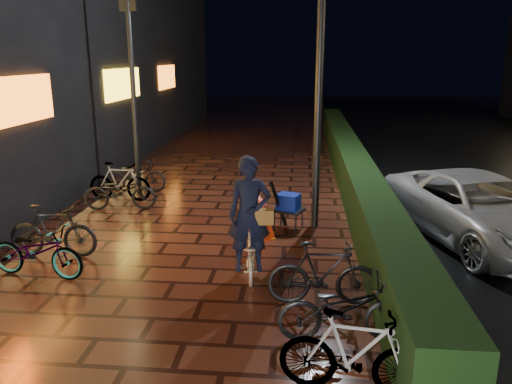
# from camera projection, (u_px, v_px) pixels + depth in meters

# --- Properties ---
(ground) EXTENTS (80.00, 80.00, 0.00)m
(ground) POSITION_uv_depth(u_px,v_px,m) (153.00, 318.00, 6.71)
(ground) COLOR #381911
(ground) RESTS_ON ground
(hedge) EXTENTS (0.70, 20.00, 1.00)m
(hedge) POSITION_uv_depth(u_px,v_px,m) (350.00, 163.00, 13.97)
(hedge) COLOR black
(hedge) RESTS_ON ground
(van) EXTENTS (3.36, 4.93, 1.25)m
(van) POSITION_uv_depth(u_px,v_px,m) (479.00, 209.00, 9.36)
(van) COLOR #B1B2B7
(van) RESTS_ON ground
(lamp_post_hedge) EXTENTS (0.53, 0.20, 5.55)m
(lamp_post_hedge) POSITION_uv_depth(u_px,v_px,m) (319.00, 75.00, 9.59)
(lamp_post_hedge) COLOR black
(lamp_post_hedge) RESTS_ON ground
(lamp_post_sf) EXTENTS (0.46, 0.15, 4.78)m
(lamp_post_sf) POSITION_uv_depth(u_px,v_px,m) (133.00, 88.00, 12.51)
(lamp_post_sf) COLOR black
(lamp_post_sf) RESTS_ON ground
(cyclist) EXTENTS (0.74, 1.41, 1.96)m
(cyclist) POSITION_uv_depth(u_px,v_px,m) (250.00, 233.00, 7.85)
(cyclist) COLOR silver
(cyclist) RESTS_ON ground
(traffic_barrier) EXTENTS (0.86, 1.71, 0.70)m
(traffic_barrier) POSITION_uv_depth(u_px,v_px,m) (257.00, 211.00, 10.23)
(traffic_barrier) COLOR #FF350D
(traffic_barrier) RESTS_ON ground
(cart_assembly) EXTENTS (0.74, 0.63, 1.08)m
(cart_assembly) POSITION_uv_depth(u_px,v_px,m) (288.00, 204.00, 9.98)
(cart_assembly) COLOR black
(cart_assembly) RESTS_ON ground
(parked_bikes_storefront) EXTENTS (1.92, 5.91, 0.94)m
(parked_bikes_storefront) POSITION_uv_depth(u_px,v_px,m) (101.00, 201.00, 10.60)
(parked_bikes_storefront) COLOR black
(parked_bikes_storefront) RESTS_ON ground
(parked_bikes_hedge) EXTENTS (1.85, 2.51, 0.94)m
(parked_bikes_hedge) POSITION_uv_depth(u_px,v_px,m) (339.00, 308.00, 6.07)
(parked_bikes_hedge) COLOR black
(parked_bikes_hedge) RESTS_ON ground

